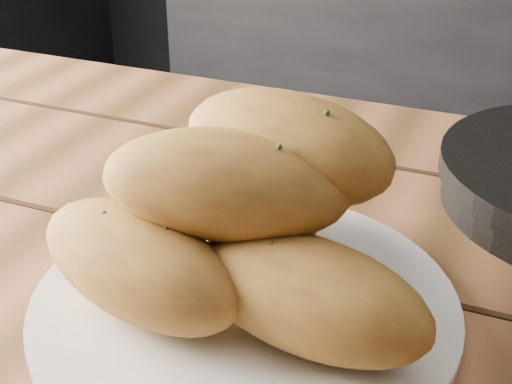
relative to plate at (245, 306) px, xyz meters
name	(u,v)px	position (x,y,z in m)	size (l,w,h in m)	color
plate	(245,306)	(0.00, 0.00, 0.00)	(0.29, 0.29, 0.02)	white
bread_rolls	(244,220)	(0.00, 0.00, 0.07)	(0.29, 0.24, 0.14)	#B88733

